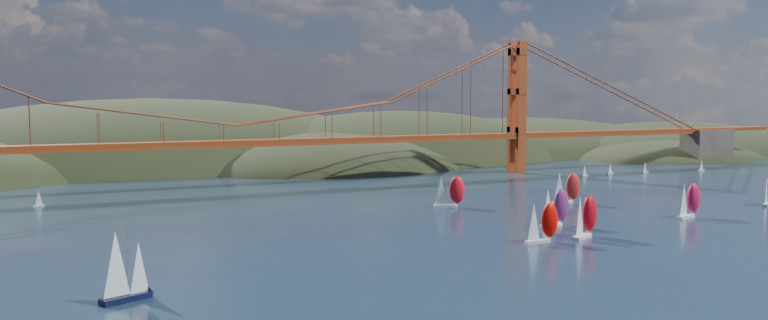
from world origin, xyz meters
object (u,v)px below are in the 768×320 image
at_px(racer_rwb, 554,207).
at_px(racer_2, 688,200).
at_px(racer_5, 448,191).
at_px(sloop_navy, 123,267).
at_px(racer_1, 584,216).
at_px(racer_4, 768,190).
at_px(racer_3, 566,187).
at_px(racer_0, 541,222).

bearing_deg(racer_rwb, racer_2, -16.11).
bearing_deg(racer_5, racer_2, -19.80).
xyz_separation_m(sloop_navy, racer_1, (100.49, 9.51, -0.45)).
bearing_deg(racer_4, racer_2, 164.04).
bearing_deg(racer_2, racer_1, -179.68).
height_order(sloop_navy, racer_4, sloop_navy).
bearing_deg(racer_2, racer_3, 96.00).
bearing_deg(racer_5, racer_1, -62.94).
bearing_deg(racer_5, sloop_navy, -122.74).
bearing_deg(racer_0, sloop_navy, -176.38).
distance_m(racer_2, racer_5, 64.59).
height_order(racer_2, racer_4, racer_2).
xyz_separation_m(sloop_navy, racer_4, (183.81, 25.25, -1.02)).
distance_m(racer_1, racer_4, 84.80).
bearing_deg(racer_2, racer_5, 123.99).
bearing_deg(racer_3, racer_5, 173.35).
bearing_deg(racer_3, racer_4, -21.00).
bearing_deg(racer_4, racer_rwb, 156.01).
xyz_separation_m(sloop_navy, racer_5, (97.61, 63.93, -0.72)).
bearing_deg(racer_0, racer_rwb, 41.52).
xyz_separation_m(racer_2, racer_4, (39.61, 6.05, -0.33)).
bearing_deg(racer_2, racer_4, -3.50).
distance_m(racer_3, racer_4, 58.86).
xyz_separation_m(sloop_navy, racer_rwb, (103.93, 24.34, -0.60)).
relative_size(racer_0, racer_3, 0.94).
distance_m(racer_0, racer_1, 12.40).
bearing_deg(racer_rwb, racer_4, -8.18).
bearing_deg(racer_0, racer_1, -0.64).
bearing_deg(sloop_navy, racer_5, 10.93).
xyz_separation_m(racer_0, racer_3, (44.55, 45.20, 0.27)).
bearing_deg(racer_3, racer_2, -63.18).
relative_size(sloop_navy, racer_0, 1.28).
xyz_separation_m(racer_2, racer_5, (-46.59, 44.73, -0.03)).
distance_m(sloop_navy, racer_4, 185.54).
distance_m(sloop_navy, racer_1, 100.94).
xyz_separation_m(racer_4, racer_rwb, (-79.88, -0.90, 0.42)).
distance_m(racer_0, racer_3, 63.47).
distance_m(sloop_navy, racer_0, 88.58).
bearing_deg(racer_3, sloop_navy, -149.08).
bearing_deg(racer_1, sloop_navy, 161.17).
relative_size(racer_0, racer_2, 0.96).
xyz_separation_m(racer_1, racer_2, (43.71, 9.69, -0.24)).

